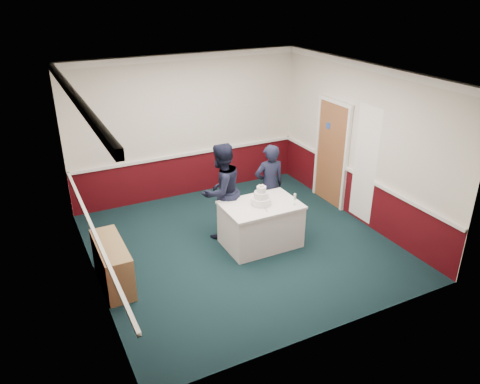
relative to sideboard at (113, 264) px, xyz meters
name	(u,v)px	position (x,y,z in m)	size (l,w,h in m)	color
ground	(242,245)	(2.28, 0.13, -0.35)	(5.00, 5.00, 0.00)	black
room_shell	(230,129)	(2.36, 0.74, 1.62)	(5.00, 5.00, 3.00)	silver
sideboard	(113,264)	(0.00, 0.00, 0.00)	(0.41, 1.20, 0.70)	tan
cake_table	(261,224)	(2.60, 0.02, 0.05)	(1.32, 0.92, 0.79)	white
wedding_cake	(261,198)	(2.60, 0.02, 0.55)	(0.35, 0.35, 0.36)	white
cake_knife	(265,209)	(2.57, -0.18, 0.44)	(0.01, 0.22, 0.01)	silver
champagne_flute	(295,197)	(3.10, -0.26, 0.58)	(0.05, 0.05, 0.21)	silver
person_man	(221,191)	(2.13, 0.64, 0.53)	(0.86, 0.67, 1.77)	black
person_woman	(269,185)	(3.10, 0.62, 0.45)	(0.58, 0.38, 1.60)	black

